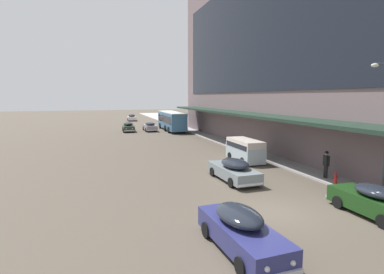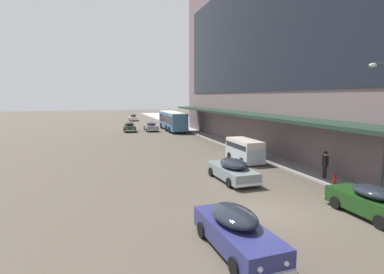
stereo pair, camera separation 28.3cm
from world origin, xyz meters
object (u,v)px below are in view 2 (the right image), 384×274
at_px(transit_bus_kerbside_front, 173,120).
at_px(pedestrian_at_kerb, 325,163).
at_px(vw_van, 244,149).
at_px(sedan_oncoming_front, 151,126).
at_px(sedan_lead_near, 133,117).
at_px(sedan_trailing_near, 129,127).
at_px(sedan_oncoming_rear, 236,230).
at_px(fire_hydrant, 334,179).
at_px(street_lamp, 384,123).
at_px(sedan_second_near, 232,170).
at_px(sedan_second_mid, 371,201).

xyz_separation_m(transit_bus_kerbside_front, pedestrian_at_kerb, (2.66, -32.82, -0.63)).
bearing_deg(vw_van, sedan_oncoming_front, 98.35).
bearing_deg(sedan_lead_near, transit_bus_kerbside_front, -80.16).
bearing_deg(sedan_trailing_near, sedan_oncoming_front, -2.49).
height_order(sedan_oncoming_rear, vw_van, vw_van).
bearing_deg(fire_hydrant, street_lamp, -93.11).
distance_m(sedan_trailing_near, sedan_second_near, 31.89).
relative_size(sedan_second_mid, sedan_oncoming_front, 0.87).
bearing_deg(transit_bus_kerbside_front, street_lamp, -86.75).
bearing_deg(sedan_second_near, sedan_trailing_near, 96.69).
height_order(sedan_trailing_near, sedan_lead_near, sedan_lead_near).
xyz_separation_m(sedan_lead_near, vw_van, (4.21, -48.66, 0.32)).
height_order(sedan_oncoming_rear, fire_hydrant, sedan_oncoming_rear).
relative_size(sedan_oncoming_front, fire_hydrant, 7.09).
height_order(sedan_second_mid, sedan_oncoming_front, sedan_second_mid).
height_order(sedan_trailing_near, sedan_second_mid, sedan_trailing_near).
bearing_deg(pedestrian_at_kerb, sedan_lead_near, 96.80).
height_order(sedan_oncoming_rear, sedan_oncoming_front, sedan_oncoming_rear).
bearing_deg(pedestrian_at_kerb, vw_van, 108.79).
distance_m(sedan_trailing_near, sedan_lead_near, 22.58).
bearing_deg(sedan_oncoming_front, sedan_second_near, -89.64).
bearing_deg(sedan_oncoming_rear, sedan_second_near, 65.88).
xyz_separation_m(sedan_oncoming_rear, sedan_second_mid, (7.52, 0.94, -0.02)).
bearing_deg(pedestrian_at_kerb, sedan_trailing_near, 106.31).
relative_size(sedan_trailing_near, street_lamp, 0.60).
bearing_deg(vw_van, sedan_second_mid, -89.84).
distance_m(sedan_oncoming_rear, sedan_trailing_near, 40.25).
bearing_deg(sedan_lead_near, sedan_second_near, -89.39).
bearing_deg(fire_hydrant, transit_bus_kerbside_front, 93.87).
distance_m(vw_van, fire_hydrant, 8.76).
distance_m(sedan_trailing_near, fire_hydrant, 36.04).
xyz_separation_m(sedan_trailing_near, vw_van, (7.35, -26.30, 0.33)).
bearing_deg(sedan_trailing_near, sedan_oncoming_rear, -90.18).
bearing_deg(sedan_oncoming_rear, sedan_trailing_near, 89.82).
bearing_deg(transit_bus_kerbside_front, vw_van, -89.52).
bearing_deg(street_lamp, sedan_second_near, 130.93).
distance_m(sedan_lead_near, fire_hydrant, 57.49).
bearing_deg(transit_bus_kerbside_front, pedestrian_at_kerb, -85.36).
xyz_separation_m(sedan_trailing_near, sedan_second_near, (3.72, -31.67, -0.01)).
bearing_deg(sedan_second_mid, street_lamp, 33.50).
xyz_separation_m(transit_bus_kerbside_front, sedan_oncoming_rear, (-7.26, -39.58, -1.02)).
bearing_deg(sedan_second_mid, transit_bus_kerbside_front, 90.38).
xyz_separation_m(sedan_lead_near, fire_hydrant, (6.30, -57.14, -0.29)).
distance_m(sedan_second_near, sedan_second_mid, 8.47).
relative_size(transit_bus_kerbside_front, fire_hydrant, 15.86).
bearing_deg(sedan_trailing_near, sedan_second_near, -83.31).
relative_size(sedan_second_mid, fire_hydrant, 6.19).
relative_size(vw_van, fire_hydrant, 6.51).
xyz_separation_m(sedan_trailing_near, sedan_oncoming_front, (3.52, -0.15, -0.02)).
xyz_separation_m(sedan_oncoming_rear, sedan_second_near, (3.84, 8.58, -0.03)).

